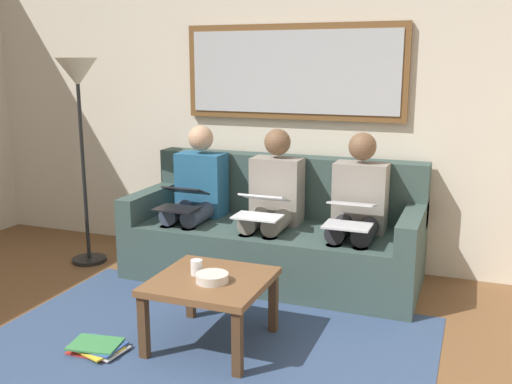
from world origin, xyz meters
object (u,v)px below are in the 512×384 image
Objects in this scene: cup at (197,267)px; standing_lamp at (79,95)px; couch at (275,236)px; person_middle at (273,201)px; laptop_silver at (350,213)px; magazine_stack at (97,347)px; laptop_black at (182,198)px; person_left at (357,208)px; framed_mirror at (293,72)px; coffee_table at (211,287)px; laptop_white at (261,206)px; person_right at (196,194)px; bowl at (212,278)px.

cup is 0.05× the size of standing_lamp.
person_middle reaches higher than couch.
magazine_stack is (1.18, 1.23, -0.60)m from laptop_silver.
laptop_black is 1.18m from standing_lamp.
person_left is 1.00× the size of person_middle.
framed_mirror is at bearing -35.52° from person_left.
laptop_silver reaches higher than coffee_table.
laptop_black reaches higher than cup.
couch is at bearing 90.00° from framed_mirror.
laptop_black is (1.28, 0.24, 0.02)m from person_left.
magazine_stack is (0.54, 1.23, -0.60)m from laptop_white.
framed_mirror is 1.58× the size of person_middle.
coffee_table is 0.15m from cup.
person_right is 3.19× the size of laptop_black.
framed_mirror reaches higher than person_middle.
cup is 0.91m from laptop_white.
bowl is at bearing 92.89° from person_middle.
magazine_stack is (0.54, 1.48, -0.58)m from person_middle.
coffee_table is at bearing -57.73° from bowl.
person_left is (-0.71, -1.13, 0.15)m from cup.
person_middle reaches higher than cup.
person_left is at bearing 180.00° from person_middle.
magazine_stack is at bearing 94.47° from laptop_black.
person_middle is at bearing 180.00° from person_right.
laptop_silver is (-0.71, -0.88, 0.18)m from cup.
laptop_silver is (-0.58, -0.96, 0.20)m from bowl.
couch reaches higher than bowl.
cup is at bearing 87.34° from framed_mirror.
person_left reaches higher than bowl.
laptop_silver is 0.32× the size of person_middle.
standing_lamp is at bearing 5.19° from person_left.
framed_mirror is 1.58× the size of person_right.
bowl is 0.16× the size of person_right.
bowl is (-0.13, 0.07, -0.02)m from cup.
coffee_table is at bearing 120.20° from person_right.
person_middle is at bearing -88.58° from coffee_table.
bowl reaches higher than coffee_table.
laptop_white is 0.31× the size of person_right.
laptop_silver is at bearing 179.69° from laptop_white.
person_left is 2.33m from standing_lamp.
bowl is 1.21m from person_middle.
person_left is 3.26× the size of laptop_white.
magazine_stack is (1.18, 1.48, -0.58)m from person_left.
coffee_table is 1.35m from person_right.
person_right is 0.24m from laptop_black.
bowl is 2.11m from standing_lamp.
laptop_white reaches higher than magazine_stack.
cup is 1.07m from laptop_black.
laptop_silver is (0.00, 0.24, 0.02)m from person_left.
coffee_table is 1.13m from laptop_silver.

